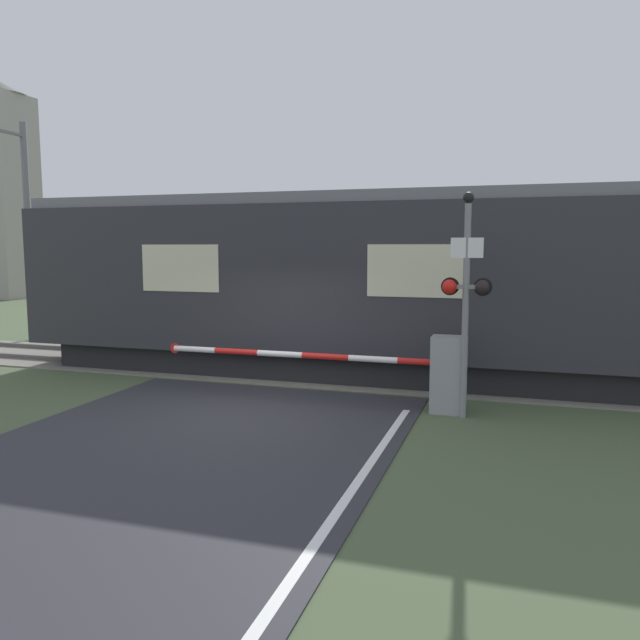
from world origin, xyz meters
name	(u,v)px	position (x,y,z in m)	size (l,w,h in m)	color
ground_plane	(241,413)	(0.00, 0.00, 0.00)	(80.00, 80.00, 0.00)	#475638
track_bed	(310,371)	(0.00, 3.78, 0.02)	(36.00, 3.20, 0.13)	slate
train	(425,286)	(2.62, 3.78, 2.05)	(18.50, 2.96, 4.01)	black
crossing_barrier	(424,371)	(3.01, 1.14, 0.71)	(5.79, 0.44, 1.35)	gray
signal_post	(466,292)	(3.71, 0.90, 2.15)	(0.84, 0.26, 3.78)	gray
catenary_pole	(27,228)	(-9.82, 5.93, 3.45)	(0.20, 1.90, 6.60)	slate
distant_building	(2,189)	(-23.06, 18.66, 6.05)	(3.19, 3.19, 11.95)	#9E998E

